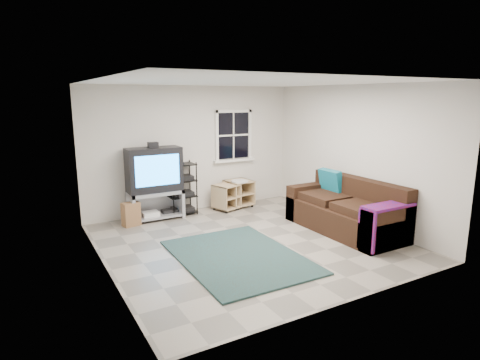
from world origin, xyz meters
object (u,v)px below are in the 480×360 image
tv_unit (154,177)px  av_rack (182,192)px  side_table_right (238,191)px  sofa (346,211)px  side_table_left (225,196)px

tv_unit → av_rack: (0.59, 0.06, -0.37)m
side_table_right → sofa: (0.89, -2.40, 0.02)m
tv_unit → av_rack: tv_unit is taller
tv_unit → side_table_left: (1.51, -0.08, -0.54)m
tv_unit → side_table_left: size_ratio=2.60×
side_table_right → tv_unit: bearing=-179.3°
sofa → side_table_right: bearing=110.3°
tv_unit → av_rack: 0.70m
side_table_left → av_rack: bearing=171.3°
av_rack → side_table_right: av_rack is taller
side_table_right → sofa: 2.56m
av_rack → side_table_right: 1.30m
tv_unit → sofa: tv_unit is taller
tv_unit → side_table_right: tv_unit is taller
tv_unit → side_table_left: bearing=-2.9°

